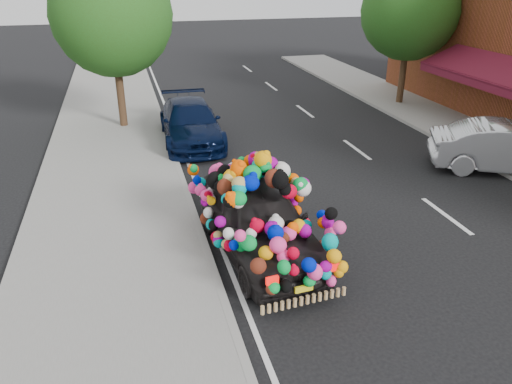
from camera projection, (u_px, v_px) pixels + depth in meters
ground at (307, 234)px, 11.31m from camera, size 100.00×100.00×0.00m
sidewalk at (111, 258)px, 10.28m from camera, size 4.00×60.00×0.12m
kerb at (205, 245)px, 10.73m from camera, size 0.15×60.00×0.13m
lane_markings at (446, 215)px, 12.16m from camera, size 6.00×50.00×0.01m
tree_near_sidewalk at (112, 15)px, 17.13m from camera, size 4.20×4.20×6.13m
tree_far_b at (410, 11)px, 20.40m from camera, size 4.00×4.00×5.90m
plush_art_car at (259, 206)px, 10.20m from camera, size 2.51×4.68×2.12m
navy_sedan at (191, 122)px, 17.04m from camera, size 2.04×4.77×1.37m
silver_hatchback at (508, 148)px, 14.54m from camera, size 4.59×3.29×1.44m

